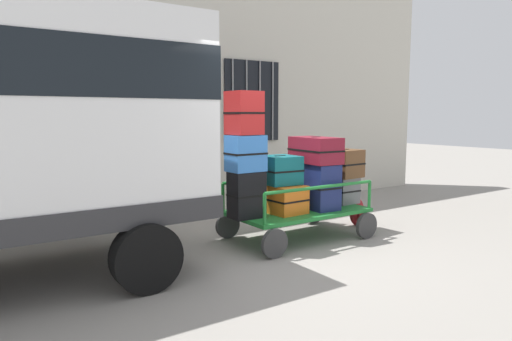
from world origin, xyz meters
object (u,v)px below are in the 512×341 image
at_px(suitcase_left_top, 244,113).
at_px(suitcase_left_bottom, 247,195).
at_px(suitcase_center_middle, 315,150).
at_px(suitcase_midright_bottom, 341,190).
at_px(backpack, 357,212).
at_px(suitcase_midleft_middle, 280,170).
at_px(suitcase_midleft_bottom, 280,198).
at_px(suitcase_midright_middle, 345,163).
at_px(suitcase_center_bottom, 315,185).
at_px(luggage_cart, 297,214).
at_px(suitcase_left_middle, 246,153).

bearing_deg(suitcase_left_top, suitcase_left_bottom, -90.00).
height_order(suitcase_center_middle, suitcase_midright_bottom, suitcase_center_middle).
bearing_deg(backpack, suitcase_midleft_middle, -178.05).
height_order(suitcase_midleft_bottom, suitcase_midright_middle, suitcase_midright_middle).
relative_size(suitcase_center_bottom, suitcase_center_middle, 0.97).
xyz_separation_m(suitcase_left_bottom, suitcase_midleft_middle, (0.58, 0.06, 0.28)).
height_order(suitcase_left_top, suitcase_midleft_bottom, suitcase_left_top).
height_order(suitcase_center_bottom, suitcase_midright_middle, suitcase_midright_middle).
relative_size(luggage_cart, suitcase_center_bottom, 2.53).
distance_m(suitcase_left_top, suitcase_midright_middle, 1.91).
bearing_deg(luggage_cart, suitcase_midleft_middle, 176.18).
height_order(suitcase_left_middle, suitcase_midleft_middle, suitcase_left_middle).
height_order(suitcase_left_bottom, suitcase_midright_bottom, suitcase_left_bottom).
distance_m(suitcase_left_bottom, suitcase_left_top, 1.05).
relative_size(suitcase_center_bottom, suitcase_midright_middle, 1.62).
distance_m(suitcase_left_middle, suitcase_midleft_middle, 0.64).
relative_size(suitcase_midleft_middle, suitcase_center_middle, 0.63).
bearing_deg(suitcase_left_bottom, suitcase_midright_bottom, 2.37).
relative_size(suitcase_midleft_middle, suitcase_midright_middle, 1.05).
bearing_deg(suitcase_midright_middle, suitcase_midleft_bottom, 176.91).
xyz_separation_m(suitcase_midleft_bottom, backpack, (1.57, 0.05, -0.39)).
bearing_deg(suitcase_midleft_middle, suitcase_left_top, -179.59).
bearing_deg(suitcase_midleft_bottom, suitcase_left_middle, -175.10).
relative_size(suitcase_midleft_middle, suitcase_midright_bottom, 1.07).
bearing_deg(suitcase_midright_middle, suitcase_midleft_middle, 177.32).
distance_m(suitcase_midright_middle, backpack, 0.91).
distance_m(luggage_cart, suitcase_midright_bottom, 0.92).
bearing_deg(suitcase_center_bottom, suitcase_midleft_bottom, 174.23).
height_order(luggage_cart, suitcase_left_middle, suitcase_left_middle).
bearing_deg(suitcase_left_bottom, suitcase_center_middle, 0.15).
bearing_deg(suitcase_midright_middle, luggage_cart, 177.71).
bearing_deg(suitcase_left_top, suitcase_center_middle, -2.49).
relative_size(suitcase_left_bottom, suitcase_midright_bottom, 1.27).
bearing_deg(suitcase_midright_middle, backpack, 14.97).
xyz_separation_m(suitcase_left_middle, backpack, (2.16, 0.10, -1.04)).
relative_size(suitcase_center_middle, backpack, 1.83).
relative_size(luggage_cart, suitcase_midright_bottom, 4.17).
bearing_deg(suitcase_center_middle, suitcase_midleft_middle, 174.63).
xyz_separation_m(luggage_cart, suitcase_midleft_bottom, (-0.29, 0.03, 0.26)).
relative_size(suitcase_left_bottom, suitcase_center_middle, 0.75).
bearing_deg(suitcase_midleft_bottom, suitcase_midleft_middle, -90.00).
relative_size(suitcase_midleft_middle, backpack, 1.15).
distance_m(suitcase_left_top, backpack, 2.66).
distance_m(luggage_cart, suitcase_left_bottom, 0.95).
relative_size(suitcase_left_top, suitcase_midleft_bottom, 0.74).
bearing_deg(suitcase_midright_bottom, suitcase_midleft_middle, -179.29).
xyz_separation_m(luggage_cart, suitcase_left_top, (-0.88, 0.02, 1.42)).
bearing_deg(suitcase_midright_bottom, suitcase_midleft_bottom, -179.71).
bearing_deg(luggage_cart, suitcase_left_bottom, -177.48).
distance_m(suitcase_midleft_bottom, suitcase_midright_middle, 1.24).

